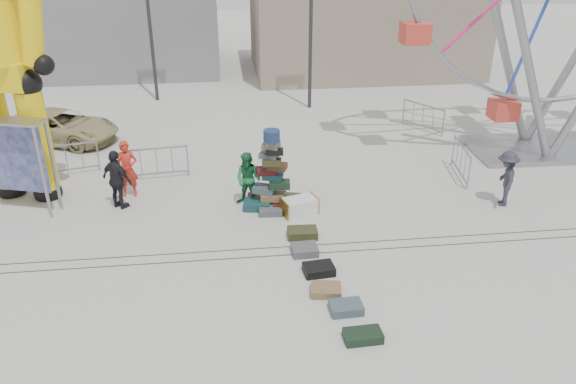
{
  "coord_description": "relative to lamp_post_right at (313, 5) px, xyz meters",
  "views": [
    {
      "loc": [
        -0.9,
        -11.47,
        7.67
      ],
      "look_at": [
        0.64,
        1.5,
        1.35
      ],
      "focal_mm": 35.0,
      "sensor_mm": 36.0,
      "label": 1
    }
  ],
  "objects": [
    {
      "name": "building_right",
      "position": [
        3.91,
        7.0,
        -1.98
      ],
      "size": [
        12.0,
        8.0,
        5.0
      ],
      "primitive_type": "cube",
      "color": "gray",
      "rests_on": "ground"
    },
    {
      "name": "pedestrian_grey",
      "position": [
        4.15,
        -10.33,
        -3.64
      ],
      "size": [
        0.95,
        1.24,
        1.69
      ],
      "primitive_type": "imported",
      "rotation": [
        0.0,
        0.0,
        -1.9
      ],
      "color": "#272834",
      "rests_on": "ground"
    },
    {
      "name": "suitcase_tower",
      "position": [
        -2.7,
        -9.65,
        -3.81
      ],
      "size": [
        1.8,
        1.51,
        2.41
      ],
      "rotation": [
        0.0,
        0.0,
        -0.21
      ],
      "color": "#174347",
      "rests_on": "ground"
    },
    {
      "name": "lamp_post_right",
      "position": [
        0.0,
        0.0,
        0.0
      ],
      "size": [
        1.41,
        0.25,
        8.0
      ],
      "color": "#2D2D30",
      "rests_on": "ground"
    },
    {
      "name": "steamer_trunk",
      "position": [
        -1.96,
        -10.19,
        -4.25
      ],
      "size": [
        1.14,
        0.86,
        0.47
      ],
      "primitive_type": "cube",
      "rotation": [
        0.0,
        0.0,
        0.31
      ],
      "color": "silver",
      "rests_on": "ground"
    },
    {
      "name": "pedestrian_green",
      "position": [
        -3.38,
        -9.44,
        -3.66
      ],
      "size": [
        1.0,
        0.92,
        1.65
      ],
      "primitive_type": "imported",
      "rotation": [
        0.0,
        0.0,
        -0.47
      ],
      "color": "#1A6834",
      "rests_on": "ground"
    },
    {
      "name": "barricade_dummy_b",
      "position": [
        -9.26,
        -6.53,
        -3.93
      ],
      "size": [
        1.96,
        0.62,
        1.1
      ],
      "primitive_type": null,
      "rotation": [
        0.0,
        0.0,
        0.26
      ],
      "color": "gray",
      "rests_on": "ground"
    },
    {
      "name": "barricade_dummy_c",
      "position": [
        -6.26,
        -7.18,
        -3.93
      ],
      "size": [
        2.0,
        0.31,
        1.1
      ],
      "primitive_type": null,
      "rotation": [
        0.0,
        0.0,
        0.1
      ],
      "color": "gray",
      "rests_on": "ground"
    },
    {
      "name": "row_case_2",
      "position": [
        -1.91,
        -13.29,
        -4.37
      ],
      "size": [
        0.78,
        0.6,
        0.22
      ],
      "primitive_type": "cube",
      "rotation": [
        0.0,
        0.0,
        0.1
      ],
      "color": "black",
      "rests_on": "ground"
    },
    {
      "name": "pedestrian_black",
      "position": [
        -7.17,
        -9.19,
        -3.58
      ],
      "size": [
        1.11,
        0.97,
        1.8
      ],
      "primitive_type": "imported",
      "rotation": [
        0.0,
        0.0,
        2.52
      ],
      "color": "black",
      "rests_on": "ground"
    },
    {
      "name": "lamp_post_left",
      "position": [
        -7.0,
        2.0,
        0.0
      ],
      "size": [
        1.41,
        0.25,
        8.0
      ],
      "color": "#2D2D30",
      "rests_on": "ground"
    },
    {
      "name": "row_case_0",
      "position": [
        -2.06,
        -11.52,
        -4.37
      ],
      "size": [
        0.82,
        0.55,
        0.23
      ],
      "primitive_type": "cube",
      "rotation": [
        0.0,
        0.0,
        -0.04
      ],
      "color": "#34391C",
      "rests_on": "ground"
    },
    {
      "name": "track_line_far",
      "position": [
        -3.09,
        -12.0,
        -4.48
      ],
      "size": [
        40.0,
        0.04,
        0.01
      ],
      "primitive_type": "cube",
      "color": "#47443F",
      "rests_on": "ground"
    },
    {
      "name": "building_left",
      "position": [
        -9.09,
        9.0,
        -2.28
      ],
      "size": [
        10.0,
        8.0,
        4.4
      ],
      "primitive_type": "cube",
      "color": "gray",
      "rests_on": "ground"
    },
    {
      "name": "row_case_5",
      "position": [
        -1.43,
        -15.76,
        -4.38
      ],
      "size": [
        0.79,
        0.48,
        0.2
      ],
      "primitive_type": "cube",
      "rotation": [
        0.0,
        0.0,
        0.04
      ],
      "color": "black",
      "rests_on": "ground"
    },
    {
      "name": "barricade_dummy_a",
      "position": [
        -10.65,
        -6.55,
        -3.93
      ],
      "size": [
        1.98,
        0.51,
        1.1
      ],
      "primitive_type": null,
      "rotation": [
        0.0,
        0.0,
        -0.21
      ],
      "color": "gray",
      "rests_on": "ground"
    },
    {
      "name": "pedestrian_red",
      "position": [
        -7.0,
        -8.39,
        -3.59
      ],
      "size": [
        0.65,
        0.43,
        1.78
      ],
      "primitive_type": "imported",
      "rotation": [
        0.0,
        0.0,
        -0.01
      ],
      "color": "red",
      "rests_on": "ground"
    },
    {
      "name": "row_case_1",
      "position": [
        -2.12,
        -12.36,
        -4.38
      ],
      "size": [
        0.68,
        0.6,
        0.21
      ],
      "primitive_type": "cube",
      "rotation": [
        0.0,
        0.0,
        0.04
      ],
      "color": "#53565B",
      "rests_on": "ground"
    },
    {
      "name": "row_case_4",
      "position": [
        -1.57,
        -14.82,
        -4.38
      ],
      "size": [
        0.72,
        0.52,
        0.2
      ],
      "primitive_type": "cube",
      "rotation": [
        0.0,
        0.0,
        0.04
      ],
      "color": "#43565F",
      "rests_on": "ground"
    },
    {
      "name": "parked_suv",
      "position": [
        -10.21,
        -3.26,
        -3.87
      ],
      "size": [
        4.82,
        3.49,
        1.22
      ],
      "primitive_type": "imported",
      "rotation": [
        0.0,
        0.0,
        1.19
      ],
      "color": "tan",
      "rests_on": "ground"
    },
    {
      "name": "ground",
      "position": [
        -3.09,
        -13.0,
        -4.48
      ],
      "size": [
        90.0,
        90.0,
        0.0
      ],
      "primitive_type": "plane",
      "color": "#9E9E99",
      "rests_on": "ground"
    },
    {
      "name": "barricade_wheel_back",
      "position": [
        3.97,
        -3.62,
        -3.93
      ],
      "size": [
        1.15,
        1.74,
        1.1
      ],
      "primitive_type": null,
      "rotation": [
        0.0,
        0.0,
        -1.01
      ],
      "color": "gray",
      "rests_on": "ground"
    },
    {
      "name": "row_case_3",
      "position": [
        -1.89,
        -14.12,
        -4.39
      ],
      "size": [
        0.76,
        0.62,
        0.19
      ],
      "primitive_type": "cube",
      "rotation": [
        0.0,
        0.0,
        -0.16
      ],
      "color": "olive",
      "rests_on": "ground"
    },
    {
      "name": "crash_test_dummy",
      "position": [
        -10.07,
        -8.02,
        -0.14
      ],
      "size": [
        3.27,
        1.49,
        8.25
      ],
      "rotation": [
        0.0,
        0.0,
        -0.29
      ],
      "color": "black",
      "rests_on": "ground"
    },
    {
      "name": "track_line_near",
      "position": [
        -3.09,
        -12.4,
        -4.48
      ],
      "size": [
        40.0,
        0.04,
        0.01
      ],
      "primitive_type": "cube",
      "color": "#47443F",
      "rests_on": "ground"
    },
    {
      "name": "barricade_wheel_front",
      "position": [
        3.67,
        -8.23,
        -3.93
      ],
      "size": [
        0.37,
        1.99,
        1.1
      ],
      "primitive_type": null,
      "rotation": [
        0.0,
        0.0,
        1.43
      ],
      "color": "gray",
      "rests_on": "ground"
    }
  ]
}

